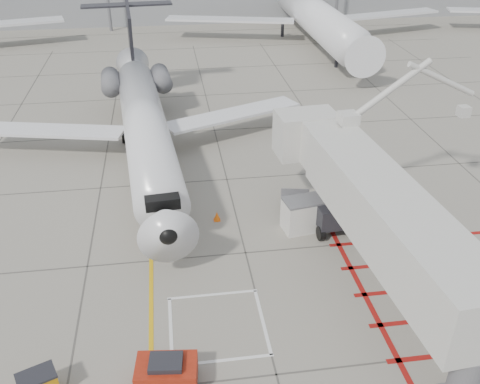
{
  "coord_description": "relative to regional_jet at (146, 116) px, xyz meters",
  "views": [
    {
      "loc": [
        -3.45,
        -18.09,
        16.59
      ],
      "look_at": [
        0.0,
        6.0,
        2.5
      ],
      "focal_mm": 40.0,
      "sensor_mm": 36.0,
      "label": 1
    }
  ],
  "objects": [
    {
      "name": "cone_side",
      "position": [
        3.7,
        -6.2,
        -3.79
      ],
      "size": [
        0.39,
        0.39,
        0.54
      ],
      "primitive_type": "cone",
      "color": "#FA620D",
      "rests_on": "ground_plane"
    },
    {
      "name": "jet_bridge",
      "position": [
        10.37,
        -13.75,
        -0.35
      ],
      "size": [
        10.23,
        19.19,
        7.42
      ],
      "primitive_type": null,
      "rotation": [
        0.0,
        0.0,
        0.08
      ],
      "color": "silver",
      "rests_on": "ground_plane"
    },
    {
      "name": "pushback_tug",
      "position": [
        0.63,
        -17.34,
        -3.39
      ],
      "size": [
        2.44,
        1.68,
        1.34
      ],
      "primitive_type": null,
      "rotation": [
        0.0,
        0.0,
        -0.11
      ],
      "color": "#A1220F",
      "rests_on": "ground_plane"
    },
    {
      "name": "baggage_cart",
      "position": [
        8.39,
        -5.51,
        -3.54
      ],
      "size": [
        1.83,
        1.34,
        1.05
      ],
      "primitive_type": null,
      "rotation": [
        0.0,
        0.0,
        -0.18
      ],
      "color": "slate",
      "rests_on": "ground_plane"
    },
    {
      "name": "cone_nose",
      "position": [
        -0.41,
        -7.91,
        -3.77
      ],
      "size": [
        0.41,
        0.41,
        0.57
      ],
      "primitive_type": "cone",
      "color": "#E54E0C",
      "rests_on": "ground_plane"
    },
    {
      "name": "ground_power_unit",
      "position": [
        8.38,
        -7.69,
        -3.14
      ],
      "size": [
        2.53,
        1.73,
        1.85
      ],
      "primitive_type": null,
      "rotation": [
        0.0,
        0.0,
        0.17
      ],
      "color": "silver",
      "rests_on": "ground_plane"
    },
    {
      "name": "regional_jet",
      "position": [
        0.0,
        0.0,
        0.0
      ],
      "size": [
        27.24,
        33.05,
        8.12
      ],
      "primitive_type": null,
      "rotation": [
        0.0,
        0.0,
        0.09
      ],
      "color": "silver",
      "rests_on": "ground_plane"
    },
    {
      "name": "ground_plane",
      "position": [
        4.84,
        -13.5,
        -4.06
      ],
      "size": [
        260.0,
        260.0,
        0.0
      ],
      "primitive_type": "plane",
      "color": "gray",
      "rests_on": "ground"
    }
  ]
}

